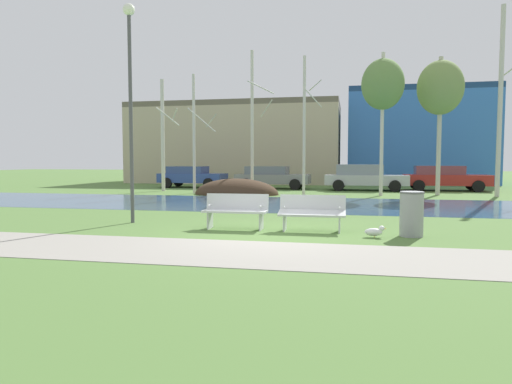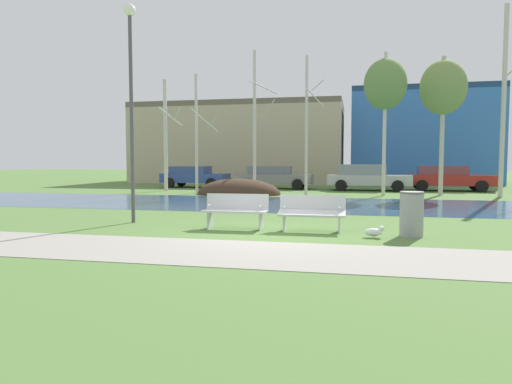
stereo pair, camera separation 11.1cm
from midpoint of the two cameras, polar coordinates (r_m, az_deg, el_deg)
ground_plane at (r=20.28m, az=6.80°, el=-0.93°), size 120.00×120.00×0.00m
paved_path_strip at (r=8.51m, az=-0.91°, el=-7.60°), size 60.00×2.45×0.01m
river_band at (r=17.99m, az=6.10°, el=-1.52°), size 80.00×6.57×0.01m
soil_mound at (r=23.05m, az=-2.04°, el=-0.32°), size 4.29×2.53×1.62m
bench_left at (r=11.45m, az=-2.27°, el=-2.27°), size 1.61×0.59×0.87m
bench_right at (r=11.13m, az=7.26°, el=-2.47°), size 1.61×0.59×0.87m
trash_bin at (r=10.87m, az=19.09°, el=-2.53°), size 0.54×0.54×1.02m
seagull at (r=10.52m, az=14.83°, el=-4.81°), size 0.47×0.18×0.27m
streetlamp at (r=13.17m, az=-15.08°, el=13.31°), size 0.32×0.32×5.90m
birch_far_left at (r=26.31m, az=-11.05°, el=7.05°), size 1.17×1.99×6.22m
birch_left at (r=24.02m, az=-7.21°, el=7.27°), size 1.36×2.50×6.14m
birch_center_left at (r=24.81m, az=0.02°, el=8.88°), size 1.31×2.33×7.56m
birch_center at (r=23.06m, az=6.50°, el=8.38°), size 0.96×1.74×6.87m
birch_center_right at (r=23.30m, az=15.95°, el=12.71°), size 2.02×2.02×6.87m
birch_right at (r=24.54m, az=22.42°, el=11.87°), size 2.20×2.20×6.75m
birch_far_right at (r=24.56m, az=28.69°, el=10.06°), size 1.48×2.68×8.90m
parked_van_nearest_blue at (r=29.44m, az=-7.59°, el=1.99°), size 4.21×2.16×1.35m
parked_sedan_second_grey at (r=27.86m, az=2.37°, el=1.92°), size 4.52×2.04×1.36m
parked_hatch_third_silver at (r=26.90m, az=13.78°, el=1.85°), size 4.67×2.10×1.49m
parked_wagon_fourth_red at (r=27.95m, az=22.81°, el=1.67°), size 4.67×2.05×1.42m
building_beige_block at (r=36.91m, az=-1.71°, el=6.01°), size 15.93×8.10×6.09m
building_blue_store at (r=37.38m, az=19.82°, el=6.45°), size 10.25×7.15×7.00m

